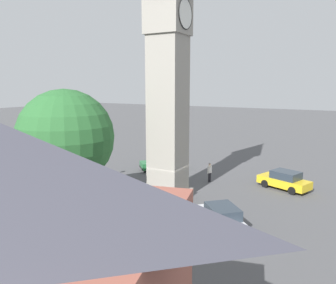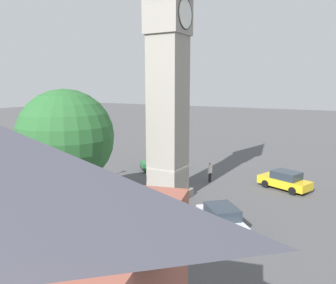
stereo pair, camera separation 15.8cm
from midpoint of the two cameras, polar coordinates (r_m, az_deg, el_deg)
ground_plane at (r=25.58m, az=-0.18°, el=-9.54°), size 200.00×200.00×0.00m
clock_tower at (r=24.42m, az=-0.20°, el=18.65°), size 3.55×3.55×20.89m
car_blue_kerb at (r=28.98m, az=19.14°, el=-6.18°), size 3.07×4.46×1.53m
car_silver_kerb at (r=30.01m, az=-24.51°, el=-5.98°), size 3.99×4.22×1.53m
car_red_corner at (r=33.34m, az=-1.25°, el=-3.56°), size 4.08×4.14×1.53m
car_white_side at (r=20.21m, az=8.95°, el=-12.75°), size 4.17×4.04×1.53m
pedestrian at (r=29.53m, az=6.99°, el=-4.90°), size 0.54×0.31×1.69m
tree at (r=22.53m, az=-17.27°, el=0.73°), size 6.25×6.25×8.23m
lamp_post at (r=27.99m, az=-16.04°, el=-1.14°), size 0.36×0.36×4.98m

